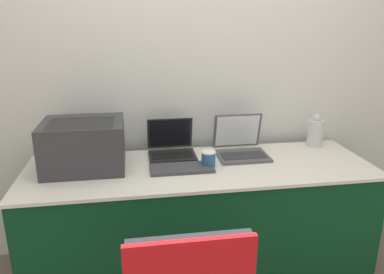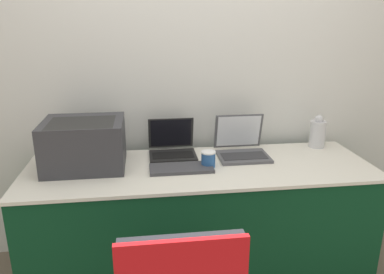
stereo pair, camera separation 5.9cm
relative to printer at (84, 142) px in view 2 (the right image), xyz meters
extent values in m
cube|color=silver|center=(0.69, 0.37, 0.36)|extent=(8.00, 0.05, 2.60)
cube|color=#0C381E|center=(0.69, -0.08, -0.56)|extent=(2.11, 0.68, 0.76)
cube|color=silver|center=(0.69, -0.08, -0.17)|extent=(2.13, 0.70, 0.02)
cube|color=#333338|center=(0.00, 0.00, -0.01)|extent=(0.47, 0.39, 0.29)
cube|color=black|center=(0.00, -0.04, 0.11)|extent=(0.38, 0.30, 0.05)
cube|color=black|center=(0.54, 0.10, -0.15)|extent=(0.31, 0.22, 0.02)
cube|color=black|center=(0.54, 0.08, -0.14)|extent=(0.27, 0.12, 0.00)
cube|color=black|center=(0.54, 0.23, -0.03)|extent=(0.31, 0.06, 0.22)
cube|color=black|center=(0.54, 0.23, -0.03)|extent=(0.27, 0.05, 0.19)
cube|color=#4C4C51|center=(1.00, 0.02, -0.15)|extent=(0.33, 0.25, 0.02)
cube|color=#2D2D30|center=(1.00, 0.01, -0.14)|extent=(0.29, 0.14, 0.00)
cube|color=#4C4C51|center=(1.00, 0.18, -0.02)|extent=(0.33, 0.06, 0.24)
cube|color=silver|center=(1.00, 0.17, -0.02)|extent=(0.29, 0.05, 0.22)
cube|color=#3D3D42|center=(0.57, -0.13, -0.15)|extent=(0.38, 0.16, 0.02)
cylinder|color=#285699|center=(0.74, -0.10, -0.11)|extent=(0.08, 0.08, 0.09)
cylinder|color=white|center=(0.74, -0.10, -0.06)|extent=(0.09, 0.09, 0.01)
cylinder|color=silver|center=(1.57, 0.17, -0.06)|extent=(0.11, 0.11, 0.19)
sphere|color=silver|center=(1.57, 0.17, 0.04)|extent=(0.06, 0.06, 0.06)
camera|label=1|loc=(0.30, -2.19, 0.72)|focal=35.00mm
camera|label=2|loc=(0.36, -2.20, 0.72)|focal=35.00mm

